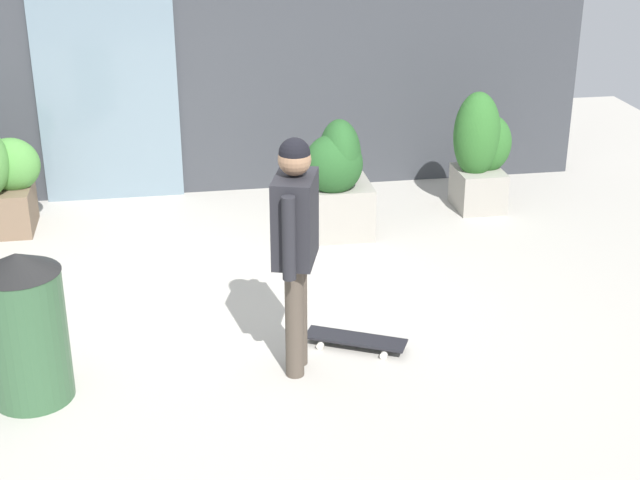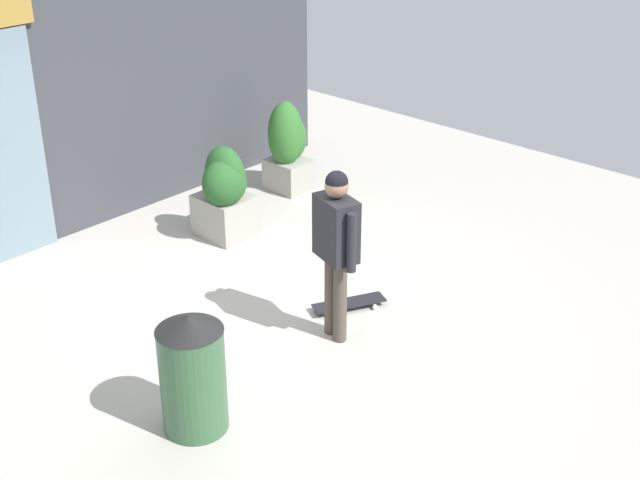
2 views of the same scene
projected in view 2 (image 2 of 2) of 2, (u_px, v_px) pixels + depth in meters
The scene contains 7 objects.
ground_plane at pixel (250, 310), 8.87m from camera, with size 12.00×12.00×0.00m, color #B2ADA3.
building_facade at pixel (59, 74), 9.79m from camera, with size 7.75×0.31×3.79m.
skateboarder at pixel (336, 238), 7.97m from camera, with size 0.37×0.59×1.70m.
skateboard at pixel (349, 303), 8.86m from camera, with size 0.76×0.51×0.08m.
planter_box_right at pixel (288, 146), 11.41m from camera, with size 0.62×0.54×1.22m.
planter_box_mid at pixel (225, 192), 10.10m from camera, with size 0.65×0.69×1.14m.
trash_bin at pixel (193, 372), 6.98m from camera, with size 0.54×0.54×1.06m.
Camera 2 is at (-5.14, -5.69, 4.58)m, focal length 49.26 mm.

